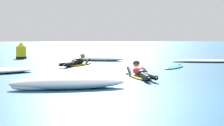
# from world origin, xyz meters

# --- Properties ---
(ground_plane) EXTENTS (120.00, 120.00, 0.00)m
(ground_plane) POSITION_xyz_m (0.00, 10.00, 0.00)
(ground_plane) COLOR #235B84
(surfer_near) EXTENTS (0.61, 2.57, 0.54)m
(surfer_near) POSITION_xyz_m (0.44, 3.43, 0.14)
(surfer_near) COLOR yellow
(surfer_near) RESTS_ON ground
(surfer_far) EXTENTS (1.58, 2.51, 0.53)m
(surfer_far) POSITION_xyz_m (-1.36, 8.11, 0.14)
(surfer_far) COLOR yellow
(surfer_far) RESTS_ON ground
(drifting_surfboard) EXTENTS (1.51, 1.93, 0.16)m
(drifting_surfboard) POSITION_xyz_m (2.48, 6.62, 0.03)
(drifting_surfboard) COLOR #2DB2D1
(drifting_surfboard) RESTS_ON ground
(whitewater_front) EXTENTS (2.81, 0.80, 0.30)m
(whitewater_front) POSITION_xyz_m (-1.79, 1.35, 0.14)
(whitewater_front) COLOR white
(whitewater_front) RESTS_ON ground
(whitewater_mid_left) EXTENTS (2.72, 1.70, 0.22)m
(whitewater_mid_left) POSITION_xyz_m (-0.17, 10.87, 0.10)
(whitewater_mid_left) COLOR white
(whitewater_mid_left) RESTS_ON ground
(whitewater_mid_right) EXTENTS (3.16, 1.63, 0.15)m
(whitewater_mid_right) POSITION_xyz_m (4.74, 9.24, 0.07)
(whitewater_mid_right) COLOR white
(whitewater_mid_right) RESTS_ON ground
(channel_marker_buoy) EXTENTS (0.59, 0.59, 0.92)m
(channel_marker_buoy) POSITION_xyz_m (-4.29, 13.13, 0.36)
(channel_marker_buoy) COLOR yellow
(channel_marker_buoy) RESTS_ON ground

